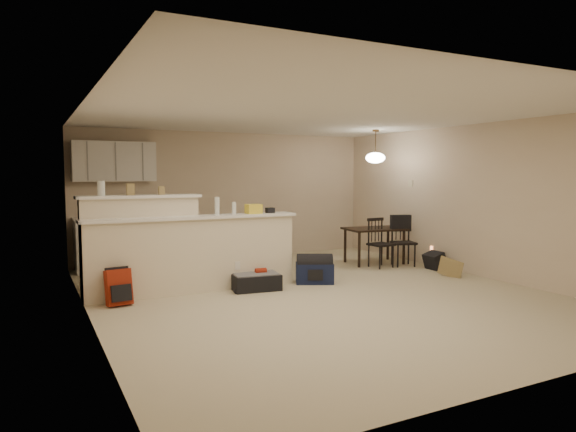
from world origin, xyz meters
TOP-DOWN VIEW (x-y plane):
  - room at (0.00, 0.00)m, footprint 7.00×7.02m
  - breakfast_bar at (-1.76, 0.98)m, footprint 3.08×0.58m
  - upper_cabinets at (-2.20, 3.32)m, footprint 1.40×0.34m
  - kitchen_counter at (-2.00, 3.19)m, footprint 1.80×0.60m
  - thermostat at (2.98, 1.55)m, footprint 0.02×0.12m
  - jar at (-2.70, 1.12)m, footprint 0.10×0.10m
  - cereal_box at (-2.32, 1.12)m, footprint 0.10×0.07m
  - small_box at (-1.90, 1.12)m, footprint 0.08×0.06m
  - bottle_a at (-1.15, 0.90)m, footprint 0.07×0.07m
  - bottle_b at (-0.89, 0.90)m, footprint 0.06×0.06m
  - bag_lump at (-0.58, 0.90)m, footprint 0.22×0.18m
  - pouch at (-0.30, 0.90)m, footprint 0.12×0.10m
  - dining_table at (2.20, 1.63)m, footprint 1.16×0.85m
  - pendant_lamp at (2.20, 1.63)m, footprint 0.36×0.36m
  - dining_chair_near at (2.05, 1.23)m, footprint 0.42×0.40m
  - dining_chair_far at (2.51, 1.16)m, footprint 0.50×0.48m
  - suitcase at (-0.67, 0.61)m, footprint 0.73×0.52m
  - red_backpack at (-2.59, 0.61)m, footprint 0.33×0.22m
  - navy_duffel at (0.32, 0.61)m, footprint 0.65×0.53m
  - black_daypack at (2.76, 0.61)m, footprint 0.25×0.35m
  - cardboard_sheet at (2.52, -0.00)m, footprint 0.16×0.37m

SIDE VIEW (x-z plane):
  - suitcase at x=-0.67m, z-range 0.00..0.23m
  - black_daypack at x=2.76m, z-range 0.00..0.30m
  - cardboard_sheet at x=2.52m, z-range 0.00..0.30m
  - navy_duffel at x=0.32m, z-range 0.00..0.31m
  - red_backpack at x=-2.59m, z-range 0.00..0.46m
  - dining_chair_near at x=2.05m, z-range 0.00..0.88m
  - kitchen_counter at x=-2.00m, z-range 0.00..0.90m
  - dining_chair_far at x=2.51m, z-range 0.00..0.91m
  - dining_table at x=2.20m, z-range 0.25..0.92m
  - breakfast_bar at x=-1.76m, z-range -0.09..1.30m
  - pouch at x=-0.30m, z-range 1.09..1.17m
  - bag_lump at x=-0.58m, z-range 1.09..1.23m
  - bottle_b at x=-0.89m, z-range 1.09..1.27m
  - bottle_a at x=-1.15m, z-range 1.09..1.35m
  - room at x=0.00m, z-range 0.00..2.50m
  - small_box at x=-1.90m, z-range 1.39..1.51m
  - cereal_box at x=-2.32m, z-range 1.39..1.55m
  - jar at x=-2.70m, z-range 1.39..1.59m
  - thermostat at x=2.98m, z-range 1.44..1.56m
  - upper_cabinets at x=-2.20m, z-range 1.55..2.25m
  - pendant_lamp at x=2.20m, z-range 1.68..2.30m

